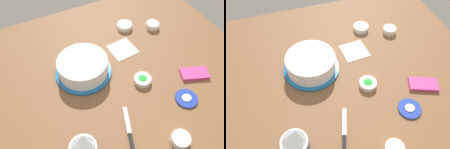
{
  "view_description": "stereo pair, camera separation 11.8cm",
  "coord_description": "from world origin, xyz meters",
  "views": [
    {
      "loc": [
        -0.4,
        -0.6,
        0.96
      ],
      "look_at": [
        -0.07,
        0.06,
        0.04
      ],
      "focal_mm": 35.22,
      "sensor_mm": 36.0,
      "label": 1
    },
    {
      "loc": [
        -0.29,
        -0.64,
        0.96
      ],
      "look_at": [
        -0.07,
        0.06,
        0.04
      ],
      "focal_mm": 35.22,
      "sensor_mm": 36.0,
      "label": 2
    }
  ],
  "objects": [
    {
      "name": "ground_plane",
      "position": [
        0.0,
        0.0,
        0.0
      ],
      "size": [
        1.54,
        1.54,
        0.0
      ],
      "primitive_type": "plane",
      "color": "brown"
    },
    {
      "name": "frosted_cake",
      "position": [
        -0.19,
        0.17,
        0.05
      ],
      "size": [
        0.31,
        0.31,
        0.11
      ],
      "color": "#1E6BB2",
      "rests_on": "ground_plane"
    },
    {
      "name": "frosting_tub_lid",
      "position": [
        0.21,
        -0.23,
        0.01
      ],
      "size": [
        0.11,
        0.11,
        0.02
      ],
      "color": "#233DAD",
      "rests_on": "ground_plane"
    },
    {
      "name": "spreading_knife",
      "position": [
        -0.14,
        -0.27,
        0.01
      ],
      "size": [
        0.1,
        0.23,
        0.01
      ],
      "color": "silver",
      "rests_on": "ground_plane"
    },
    {
      "name": "sprinkle_bowl_green",
      "position": [
        0.07,
        -0.04,
        0.02
      ],
      "size": [
        0.09,
        0.09,
        0.03
      ],
      "color": "white",
      "rests_on": "ground_plane"
    },
    {
      "name": "sprinkle_bowl_rainbow",
      "position": [
        0.04,
        -0.4,
        0.02
      ],
      "size": [
        0.09,
        0.09,
        0.04
      ],
      "color": "white",
      "rests_on": "ground_plane"
    },
    {
      "name": "sprinkle_bowl_orange",
      "position": [
        0.2,
        0.4,
        0.02
      ],
      "size": [
        0.1,
        0.1,
        0.03
      ],
      "color": "white",
      "rests_on": "ground_plane"
    },
    {
      "name": "sprinkle_bowl_blue",
      "position": [
        0.37,
        0.32,
        0.02
      ],
      "size": [
        0.08,
        0.08,
        0.04
      ],
      "color": "white",
      "rests_on": "ground_plane"
    },
    {
      "name": "candy_box_lower",
      "position": [
        0.36,
        -0.13,
        0.01
      ],
      "size": [
        0.17,
        0.13,
        0.02
      ],
      "primitive_type": "cube",
      "rotation": [
        0.0,
        0.0,
        -0.37
      ],
      "color": "#E53D8E",
      "rests_on": "ground_plane"
    },
    {
      "name": "paper_napkin",
      "position": [
        0.09,
        0.23,
        0.0
      ],
      "size": [
        0.16,
        0.16,
        0.01
      ],
      "primitive_type": "cube",
      "rotation": [
        0.0,
        0.0,
        0.08
      ],
      "color": "white",
      "rests_on": "ground_plane"
    }
  ]
}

